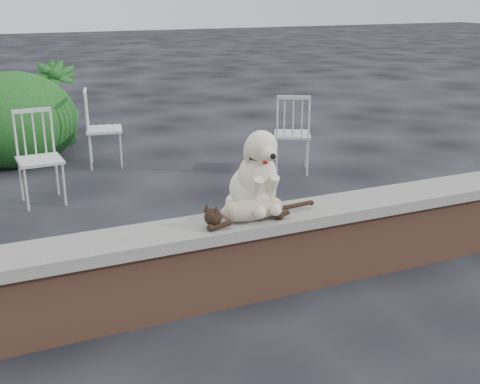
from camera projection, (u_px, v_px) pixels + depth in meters
name	position (u px, v px, depth m)	size (l,w,h in m)	color
ground	(282.00, 286.00, 4.38)	(60.00, 60.00, 0.00)	black
brick_wall	(282.00, 255.00, 4.30)	(6.00, 0.30, 0.50)	brown
capstone	(283.00, 217.00, 4.21)	(6.20, 0.40, 0.08)	slate
dog	(253.00, 169.00, 4.10)	(0.41, 0.53, 0.62)	beige
cat	(251.00, 208.00, 4.02)	(1.02, 0.24, 0.17)	tan
chair_b	(40.00, 158.00, 5.95)	(0.56, 0.56, 0.94)	silver
chair_e	(104.00, 128.00, 7.28)	(0.56, 0.56, 0.94)	silver
chair_c	(292.00, 133.00, 7.02)	(0.56, 0.56, 0.94)	silver
potted_plant_b	(55.00, 103.00, 8.29)	(0.64, 0.64, 1.14)	#174714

